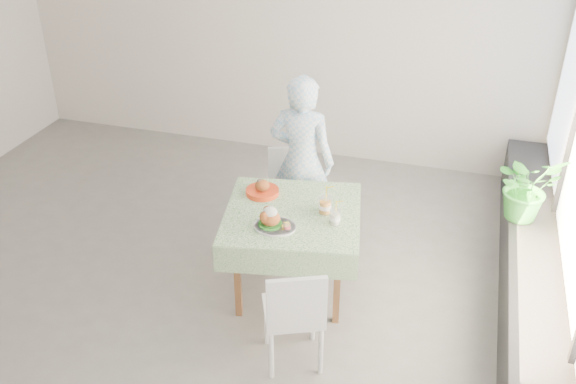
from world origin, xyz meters
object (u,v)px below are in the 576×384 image
(chair_far, at_px, (290,209))
(juice_cup_orange, at_px, (325,205))
(potted_plant, at_px, (527,187))
(main_dish, at_px, (272,221))
(diner, at_px, (302,161))
(cafe_table, at_px, (292,242))
(chair_near, at_px, (293,331))

(chair_far, distance_m, juice_cup_orange, 1.06)
(chair_far, distance_m, potted_plant, 2.09)
(chair_far, distance_m, main_dish, 1.21)
(diner, distance_m, juice_cup_orange, 0.78)
(diner, distance_m, potted_plant, 1.89)
(cafe_table, bearing_deg, potted_plant, 26.09)
(main_dish, bearing_deg, chair_far, 99.68)
(juice_cup_orange, bearing_deg, main_dish, -136.32)
(chair_far, bearing_deg, chair_near, -72.59)
(chair_far, bearing_deg, main_dish, -80.32)
(chair_near, bearing_deg, main_dish, 120.79)
(cafe_table, relative_size, chair_near, 1.42)
(chair_near, height_order, potted_plant, potted_plant)
(main_dish, relative_size, juice_cup_orange, 1.14)
(cafe_table, height_order, potted_plant, potted_plant)
(cafe_table, height_order, chair_near, chair_near)
(cafe_table, bearing_deg, juice_cup_orange, 14.31)
(cafe_table, relative_size, chair_far, 1.49)
(juice_cup_orange, bearing_deg, chair_near, -90.46)
(potted_plant, bearing_deg, chair_near, -132.59)
(chair_near, bearing_deg, potted_plant, 47.41)
(cafe_table, relative_size, main_dish, 3.70)
(potted_plant, bearing_deg, cafe_table, -153.91)
(chair_far, height_order, potted_plant, potted_plant)
(chair_near, relative_size, diner, 0.53)
(chair_far, relative_size, juice_cup_orange, 2.83)
(main_dish, bearing_deg, potted_plant, 31.14)
(chair_far, height_order, diner, diner)
(cafe_table, xyz_separation_m, main_dish, (-0.08, -0.25, 0.34))
(diner, bearing_deg, potted_plant, -175.33)
(chair_far, xyz_separation_m, chair_near, (0.50, -1.60, 0.01))
(chair_near, relative_size, juice_cup_orange, 2.97)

